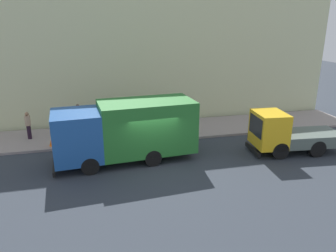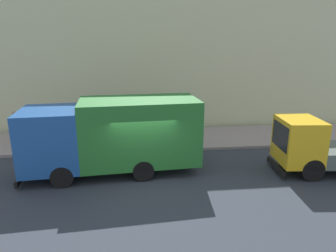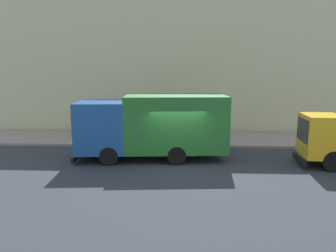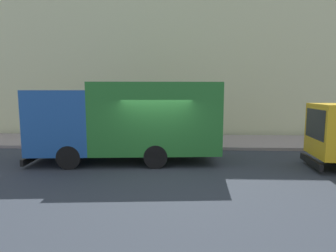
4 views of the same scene
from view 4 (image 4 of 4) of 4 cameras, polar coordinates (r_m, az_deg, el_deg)
ground at (r=10.35m, az=-2.16°, el=-8.45°), size 80.00×80.00×0.00m
sidewalk at (r=15.19m, az=-0.62°, el=-3.17°), size 3.96×30.00×0.15m
building_facade at (r=17.51m, az=-0.18°, el=12.72°), size 0.50×30.00×9.00m
large_utility_truck at (r=11.04m, az=-8.24°, el=1.50°), size 3.12×7.45×3.13m
pedestrian_walking at (r=15.32m, az=-8.97°, el=0.53°), size 0.45×0.45×1.70m
pedestrian_standing at (r=16.85m, az=-13.49°, el=1.10°), size 0.44×0.44×1.76m
pedestrian_third at (r=16.94m, az=-24.08°, el=0.63°), size 0.43×0.43×1.70m
traffic_cone_orange at (r=14.96m, az=-21.37°, el=-2.17°), size 0.49×0.49×0.70m
street_sign_post at (r=13.59m, az=-4.16°, el=1.66°), size 0.44×0.08×2.26m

